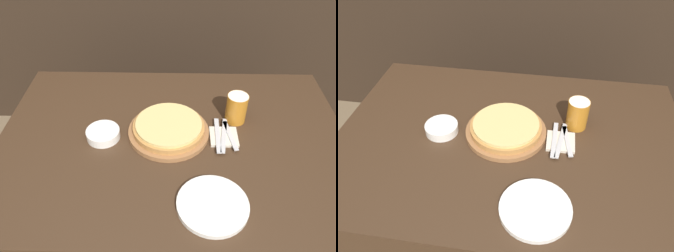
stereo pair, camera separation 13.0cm
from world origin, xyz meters
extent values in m
plane|color=#756047|center=(0.00, 0.00, 0.00)|extent=(12.00, 12.00, 0.00)
cube|color=#3D2819|center=(0.00, 0.00, 0.38)|extent=(1.41, 0.97, 0.76)
cylinder|color=#99663D|center=(-0.02, 0.03, 0.77)|extent=(0.33, 0.33, 0.02)
cylinder|color=#B77F42|center=(-0.02, 0.03, 0.79)|extent=(0.29, 0.29, 0.02)
cylinder|color=#E0C175|center=(-0.02, 0.03, 0.81)|extent=(0.26, 0.26, 0.01)
cylinder|color=#B7701E|center=(0.26, 0.12, 0.82)|extent=(0.09, 0.09, 0.12)
cylinder|color=white|center=(0.26, 0.12, 0.88)|extent=(0.08, 0.08, 0.01)
cylinder|color=white|center=(0.13, -0.32, 0.77)|extent=(0.24, 0.24, 0.02)
cylinder|color=white|center=(-0.28, 0.00, 0.78)|extent=(0.13, 0.13, 0.04)
cube|color=beige|center=(0.20, 0.01, 0.76)|extent=(0.11, 0.11, 0.01)
cube|color=silver|center=(0.18, 0.01, 0.77)|extent=(0.02, 0.20, 0.00)
cube|color=silver|center=(0.20, 0.01, 0.77)|extent=(0.05, 0.20, 0.00)
cube|color=silver|center=(0.23, 0.01, 0.77)|extent=(0.05, 0.17, 0.00)
camera|label=1|loc=(0.00, -0.95, 1.66)|focal=35.00mm
camera|label=2|loc=(0.13, -0.94, 1.66)|focal=35.00mm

